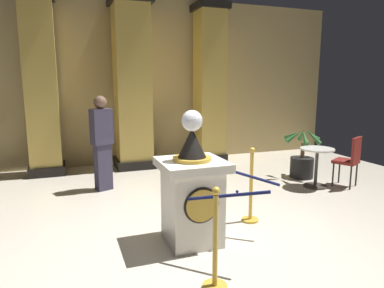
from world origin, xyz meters
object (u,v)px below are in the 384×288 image
stanchion_far (251,196)px  bystander_guest (102,141)px  stanchion_near (215,254)px  cafe_table (317,162)px  pedestal_clock (192,192)px  cafe_chair_red (350,157)px  potted_palm_right (302,161)px

stanchion_far → bystander_guest: (-1.80, 2.21, 0.54)m
stanchion_near → cafe_table: 3.90m
pedestal_clock → cafe_chair_red: pedestal_clock is taller
pedestal_clock → bystander_guest: bystander_guest is taller
pedestal_clock → stanchion_near: pedestal_clock is taller
bystander_guest → cafe_chair_red: bearing=-17.9°
pedestal_clock → cafe_table: 3.27m
potted_palm_right → bystander_guest: bearing=172.0°
stanchion_far → cafe_chair_red: 2.69m
stanchion_near → potted_palm_right: size_ratio=0.95×
stanchion_far → cafe_table: size_ratio=1.44×
stanchion_far → cafe_table: 2.22m
potted_palm_right → cafe_table: size_ratio=1.43×
stanchion_near → cafe_table: (3.11, 2.35, 0.12)m
stanchion_far → bystander_guest: bystander_guest is taller
bystander_guest → stanchion_far: bearing=-50.9°
potted_palm_right → pedestal_clock: bearing=-147.7°
pedestal_clock → potted_palm_right: bearing=32.3°
cafe_chair_red → stanchion_far: bearing=-162.6°
pedestal_clock → cafe_chair_red: bearing=17.6°
stanchion_near → stanchion_far: bearing=49.4°
cafe_table → stanchion_far: bearing=-152.7°
pedestal_clock → bystander_guest: (-0.80, 2.54, 0.28)m
potted_palm_right → cafe_chair_red: 0.98m
stanchion_far → potted_palm_right: stanchion_far is taller
bystander_guest → cafe_table: size_ratio=2.31×
stanchion_far → potted_palm_right: 2.71m
stanchion_far → cafe_table: stanchion_far is taller
stanchion_near → cafe_table: size_ratio=1.36×
stanchion_near → stanchion_far: 1.75m
cafe_table → cafe_chair_red: bearing=-20.4°
cafe_table → cafe_chair_red: cafe_chair_red is taller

